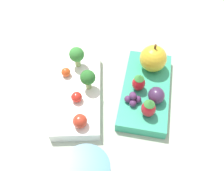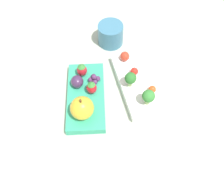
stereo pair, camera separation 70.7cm
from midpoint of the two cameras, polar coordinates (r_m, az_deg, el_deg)
name	(u,v)px [view 2 (the right image)]	position (r m, az deg, el deg)	size (l,w,h in m)	color
ground_plane	(112,93)	(0.52, 5.12, -30.72)	(4.00, 4.00, 0.00)	#ADB7A3
bento_box_savoury	(137,83)	(0.52, 13.70, -27.45)	(0.22, 0.11, 0.02)	white
bento_box_fruit	(86,97)	(0.51, -4.27, -32.99)	(0.22, 0.13, 0.02)	#33A87F
broccoli_floret_0	(148,96)	(0.48, 19.28, -34.63)	(0.03, 0.03, 0.05)	#93B770
broccoli_floret_1	(130,78)	(0.47, 12.08, -28.40)	(0.03, 0.03, 0.05)	#93B770
cherry_tomato_0	(134,71)	(0.50, 12.86, -24.39)	(0.02, 0.02, 0.02)	red
cherry_tomato_1	(125,56)	(0.50, 9.19, -18.63)	(0.03, 0.03, 0.03)	red
cherry_tomato_2	(152,89)	(0.50, 19.57, -30.37)	(0.02, 0.02, 0.02)	#DB4C1E
apple	(82,108)	(0.47, -5.55, -39.97)	(0.06, 0.06, 0.07)	gold
strawberry_0	(82,70)	(0.48, -5.84, -24.88)	(0.03, 0.03, 0.04)	red
strawberry_1	(92,88)	(0.47, -2.10, -32.14)	(0.03, 0.03, 0.04)	red
plum	(77,82)	(0.48, -7.51, -29.19)	(0.04, 0.03, 0.03)	#42284C
grape_cluster	(94,79)	(0.49, -1.35, -27.81)	(0.03, 0.03, 0.03)	#562D5B
drinking_cup	(111,34)	(0.53, 3.75, -9.29)	(0.08, 0.08, 0.07)	teal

